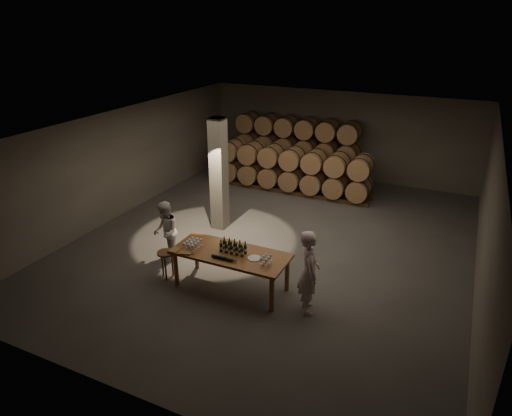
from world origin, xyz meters
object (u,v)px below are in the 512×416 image
at_px(person_woman, 166,232).
at_px(tasting_table, 231,257).
at_px(person_man, 309,272).
at_px(notebook_near, 186,252).
at_px(plate, 254,258).
at_px(stool, 166,257).
at_px(bottle_cluster, 233,248).

bearing_deg(person_woman, tasting_table, 41.05).
relative_size(tasting_table, person_woman, 1.68).
bearing_deg(person_man, notebook_near, 68.57).
height_order(plate, stool, plate).
bearing_deg(stool, person_woman, 125.19).
distance_m(bottle_cluster, notebook_near, 1.05).
bearing_deg(person_woman, bottle_cluster, 42.20).
height_order(person_man, person_woman, person_man).
relative_size(notebook_near, person_man, 0.15).
relative_size(plate, stool, 0.44).
xyz_separation_m(plate, person_man, (1.25, -0.05, 0.01)).
distance_m(tasting_table, person_man, 1.84).
bearing_deg(plate, stool, -173.77).
relative_size(bottle_cluster, plate, 2.03).
bearing_deg(person_woman, stool, -1.38).
distance_m(plate, notebook_near, 1.53).
distance_m(person_man, person_woman, 3.94).
relative_size(bottle_cluster, person_man, 0.32).
bearing_deg(tasting_table, person_woman, 167.62).
bearing_deg(person_man, plate, 58.50).
relative_size(notebook_near, stool, 0.40).
xyz_separation_m(plate, notebook_near, (-1.47, -0.42, 0.01)).
bearing_deg(stool, bottle_cluster, 9.89).
bearing_deg(person_man, bottle_cluster, 57.75).
height_order(tasting_table, plate, plate).
height_order(bottle_cluster, person_man, person_man).
height_order(stool, person_woman, person_woman).
bearing_deg(notebook_near, bottle_cluster, 8.48).
bearing_deg(plate, person_man, -2.46).
relative_size(bottle_cluster, stool, 0.88).
bearing_deg(stool, tasting_table, 8.98).
distance_m(bottle_cluster, person_woman, 2.17).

